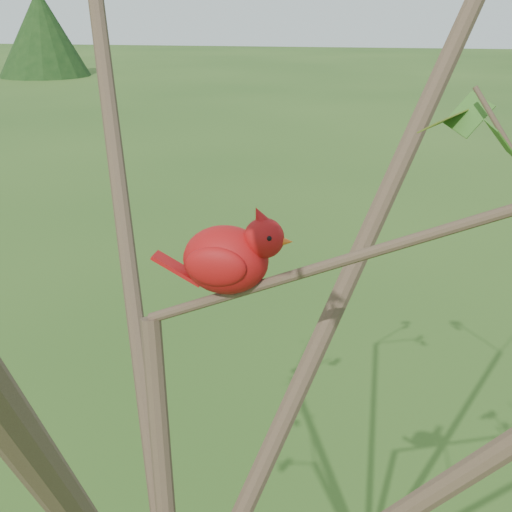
# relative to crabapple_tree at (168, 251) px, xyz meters

# --- Properties ---
(crabapple_tree) EXTENTS (2.35, 2.05, 2.95)m
(crabapple_tree) POSITION_rel_crabapple_tree_xyz_m (0.00, 0.00, 0.00)
(crabapple_tree) COLOR #3F2F22
(crabapple_tree) RESTS_ON ground
(cardinal) EXTENTS (0.23, 0.12, 0.16)m
(cardinal) POSITION_rel_crabapple_tree_xyz_m (0.07, 0.11, -0.05)
(cardinal) COLOR #A00D11
(cardinal) RESTS_ON ground
(distant_trees) EXTENTS (45.70, 14.75, 3.82)m
(distant_trees) POSITION_rel_crabapple_tree_xyz_m (-0.92, 26.01, -0.49)
(distant_trees) COLOR #3F2F22
(distant_trees) RESTS_ON ground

